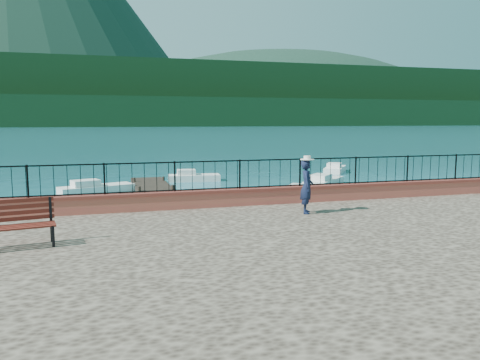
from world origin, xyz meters
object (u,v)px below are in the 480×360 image
park_bench (10,234)px  boat_3 (97,186)px  boat_1 (312,192)px  boat_2 (324,179)px  person (307,187)px  boat_5 (335,167)px  boat_0 (154,217)px  boat_4 (194,175)px

park_bench → boat_3: park_bench is taller
boat_1 → boat_2: size_ratio=0.87×
person → boat_1: size_ratio=0.48×
boat_3 → park_bench: bearing=-115.4°
boat_3 → boat_5: same height
boat_2 → boat_3: size_ratio=1.00×
boat_0 → boat_2: same height
boat_0 → boat_2: (11.41, 8.43, 0.00)m
boat_0 → boat_1: size_ratio=1.19×
boat_0 → park_bench: bearing=-126.7°
boat_0 → boat_4: same height
boat_0 → boat_1: 9.24m
person → boat_4: bearing=23.9°
boat_3 → boat_5: size_ratio=1.17×
boat_0 → boat_5: size_ratio=1.20×
boat_0 → boat_1: bearing=18.6°
boat_1 → boat_5: bearing=95.5°
boat_0 → boat_2: 14.19m
boat_0 → boat_3: bearing=97.3°
person → park_bench: bearing=126.0°
boat_5 → person: bearing=-174.2°
boat_3 → person: bearing=-84.9°
person → boat_0: size_ratio=0.40×
park_bench → boat_0: park_bench is taller
park_bench → boat_5: (19.63, 21.63, -1.12)m
park_bench → boat_2: bearing=35.1°
boat_2 → boat_5: bearing=12.9°
boat_5 → boat_2: bearing=-176.9°
boat_1 → boat_3: 12.03m
boat_2 → boat_3: 13.65m
boat_1 → boat_5: 13.48m
boat_1 → boat_5: same height
boat_2 → boat_4: size_ratio=1.18×
park_bench → boat_0: size_ratio=0.48×
person → boat_5: bearing=-6.7°
boat_5 → boat_1: bearing=-176.9°
boat_4 → person: bearing=-83.2°
boat_2 → boat_5: same height
park_bench → boat_5: park_bench is taller
park_bench → boat_3: bearing=74.7°
person → boat_3: size_ratio=0.41×
person → boat_3: person is taller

